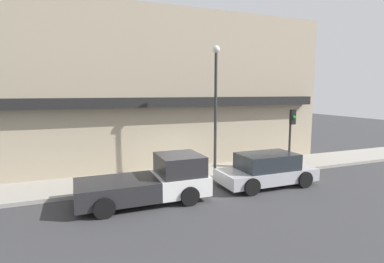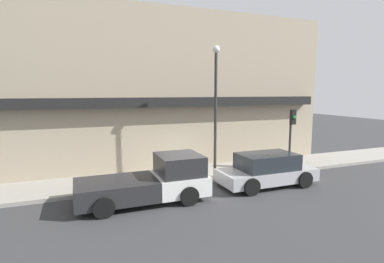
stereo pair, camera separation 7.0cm
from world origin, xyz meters
TOP-DOWN VIEW (x-y plane):
  - ground_plane at (0.00, 0.00)m, footprint 80.00×80.00m
  - sidewalk at (0.00, 1.42)m, footprint 36.00×2.84m
  - building at (-0.02, 4.32)m, footprint 19.80×3.80m
  - pickup_truck at (-2.03, -1.29)m, footprint 5.08×2.28m
  - parked_car at (3.41, -1.29)m, footprint 4.53×2.10m
  - fire_hydrant at (0.08, 0.81)m, footprint 0.18×0.18m
  - street_lamp at (1.58, 0.43)m, footprint 0.36×0.36m
  - traffic_light at (6.13, 0.37)m, footprint 0.28×0.42m

SIDE VIEW (x-z plane):
  - ground_plane at x=0.00m, z-range 0.00..0.00m
  - sidewalk at x=0.00m, z-range 0.00..0.17m
  - fire_hydrant at x=0.08m, z-range 0.16..0.82m
  - parked_car at x=3.41m, z-range -0.01..1.49m
  - pickup_truck at x=-2.03m, z-range -0.11..1.69m
  - traffic_light at x=6.13m, z-range 0.79..4.01m
  - street_lamp at x=1.58m, z-range 0.89..7.21m
  - building at x=-0.02m, z-range -1.09..9.89m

